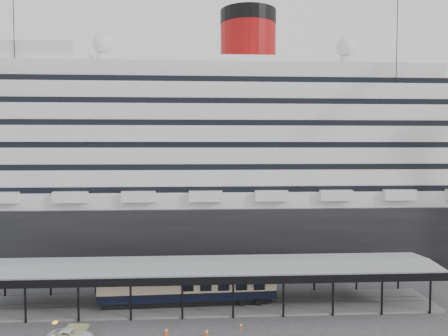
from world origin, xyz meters
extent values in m
plane|color=#39393B|center=(0.00, 0.00, 0.00)|extent=(200.00, 200.00, 0.00)
cube|color=black|center=(0.00, 32.00, 5.00)|extent=(130.00, 30.00, 10.00)
cylinder|color=#950C0C|center=(8.00, 32.00, 37.40)|extent=(10.00, 10.00, 9.00)
cylinder|color=black|center=(8.00, 32.00, 42.65)|extent=(10.10, 10.10, 2.50)
sphere|color=silver|center=(-18.00, 32.00, 37.70)|extent=(3.60, 3.60, 3.60)
sphere|color=silver|center=(26.00, 32.00, 37.70)|extent=(3.60, 3.60, 3.60)
cube|color=slate|center=(0.00, 5.00, 0.12)|extent=(56.00, 8.00, 0.24)
cube|color=slate|center=(0.00, 4.28, 0.28)|extent=(54.00, 0.08, 0.10)
cube|color=slate|center=(0.00, 5.72, 0.28)|extent=(54.00, 0.08, 0.10)
cube|color=black|center=(0.00, 0.50, 4.45)|extent=(56.00, 0.18, 0.90)
cube|color=black|center=(0.00, 9.50, 4.45)|extent=(56.00, 0.18, 0.90)
cube|color=slate|center=(0.00, 5.00, 5.18)|extent=(56.00, 9.00, 0.24)
cylinder|color=black|center=(-29.22, 21.75, 23.60)|extent=(0.12, 0.12, 47.21)
cylinder|color=black|center=(30.26, 20.24, 23.60)|extent=(0.12, 0.12, 47.21)
imported|color=silver|center=(-13.84, -4.30, 0.63)|extent=(4.79, 2.69, 1.26)
cube|color=black|center=(-2.34, 5.00, 0.58)|extent=(20.58, 3.20, 0.68)
cube|color=black|center=(-2.34, 5.00, 1.46)|extent=(21.57, 3.64, 1.07)
cube|color=beige|center=(-2.34, 5.00, 2.63)|extent=(21.57, 3.68, 1.27)
cube|color=black|center=(-2.34, 5.00, 3.46)|extent=(21.57, 3.64, 0.39)
cube|color=#F5490D|center=(-0.21, -3.72, 0.02)|extent=(0.56, 0.56, 0.03)
cone|color=#F5490D|center=(-0.21, -3.72, 0.42)|extent=(0.47, 0.47, 0.80)
cylinder|color=white|center=(-0.21, -3.72, 0.50)|extent=(0.26, 0.26, 0.16)
cube|color=#E4510C|center=(-4.40, -3.08, 0.02)|extent=(0.44, 0.44, 0.03)
cone|color=#E4510C|center=(-4.40, -3.08, 0.39)|extent=(0.37, 0.37, 0.74)
cylinder|color=white|center=(-4.40, -3.08, 0.46)|extent=(0.24, 0.24, 0.14)
cube|color=#D4400B|center=(3.51, -2.13, 0.01)|extent=(0.43, 0.43, 0.03)
cone|color=#D4400B|center=(3.51, -2.13, 0.36)|extent=(0.36, 0.36, 0.68)
cylinder|color=white|center=(3.51, -2.13, 0.42)|extent=(0.22, 0.22, 0.13)
camera|label=1|loc=(-0.94, -47.72, 19.69)|focal=35.00mm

